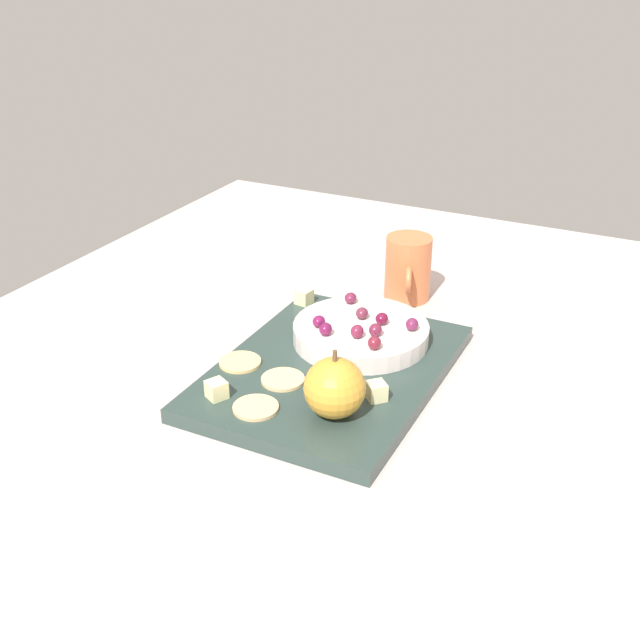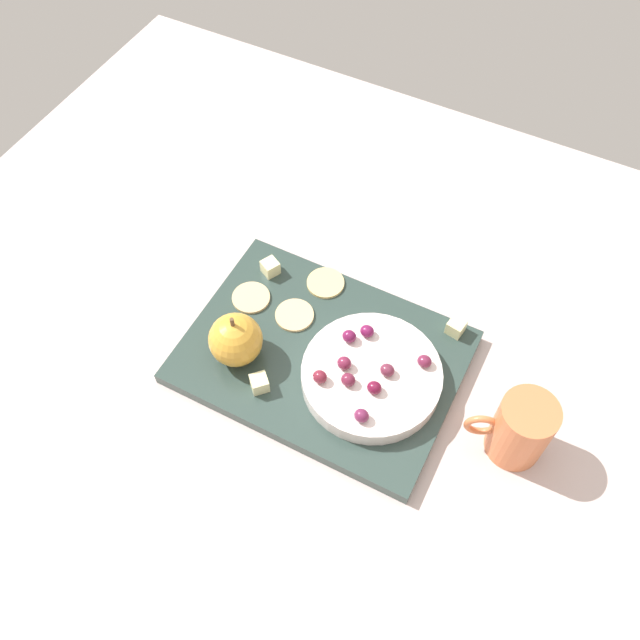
{
  "view_description": "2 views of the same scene",
  "coord_description": "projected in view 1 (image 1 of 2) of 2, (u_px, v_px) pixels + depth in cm",
  "views": [
    {
      "loc": [
        -75.04,
        -36.77,
        53.72
      ],
      "look_at": [
        0.59,
        0.9,
        10.77
      ],
      "focal_mm": 44.08,
      "sensor_mm": 36.0,
      "label": 1
    },
    {
      "loc": [
        18.93,
        -40.85,
        80.23
      ],
      "look_at": [
        -2.27,
        0.2,
        10.64
      ],
      "focal_mm": 38.22,
      "sensor_mm": 36.0,
      "label": 2
    }
  ],
  "objects": [
    {
      "name": "cracker_1",
      "position": [
        283.0,
        379.0,
        0.91
      ],
      "size": [
        5.09,
        5.09,
        0.4
      ],
      "primitive_type": "cylinder",
      "color": "#E4BC83",
      "rests_on": "platter"
    },
    {
      "name": "serving_dish",
      "position": [
        361.0,
        333.0,
        1.0
      ],
      "size": [
        17.22,
        17.22,
        2.33
      ],
      "primitive_type": "cylinder",
      "color": "white",
      "rests_on": "platter"
    },
    {
      "name": "grape_5",
      "position": [
        362.0,
        313.0,
        1.0
      ],
      "size": [
        1.77,
        1.59,
        1.48
      ],
      "primitive_type": "ellipsoid",
      "color": "maroon",
      "rests_on": "serving_dish"
    },
    {
      "name": "apple_whole",
      "position": [
        335.0,
        388.0,
        0.84
      ],
      "size": [
        6.72,
        6.72,
        6.72
      ],
      "primitive_type": "sphere",
      "color": "gold",
      "rests_on": "platter"
    },
    {
      "name": "grape_2",
      "position": [
        357.0,
        331.0,
        0.96
      ],
      "size": [
        1.77,
        1.59,
        1.65
      ],
      "primitive_type": "ellipsoid",
      "color": "maroon",
      "rests_on": "serving_dish"
    },
    {
      "name": "cracker_2",
      "position": [
        256.0,
        408.0,
        0.86
      ],
      "size": [
        5.09,
        5.09,
        0.4
      ],
      "primitive_type": "cylinder",
      "color": "#D7B681",
      "rests_on": "platter"
    },
    {
      "name": "cheese_cube_1",
      "position": [
        304.0,
        297.0,
        1.09
      ],
      "size": [
        2.35,
        2.35,
        2.06
      ],
      "primitive_type": "cube",
      "rotation": [
        0.0,
        0.0,
        1.42
      ],
      "color": "beige",
      "rests_on": "platter"
    },
    {
      "name": "grape_6",
      "position": [
        319.0,
        321.0,
        0.98
      ],
      "size": [
        1.77,
        1.59,
        1.48
      ],
      "primitive_type": "ellipsoid",
      "color": "maroon",
      "rests_on": "serving_dish"
    },
    {
      "name": "apple_stem",
      "position": [
        335.0,
        356.0,
        0.82
      ],
      "size": [
        0.5,
        0.5,
        1.2
      ],
      "primitive_type": "cylinder",
      "color": "brown",
      "rests_on": "apple_whole"
    },
    {
      "name": "grape_1",
      "position": [
        374.0,
        343.0,
        0.93
      ],
      "size": [
        1.77,
        1.59,
        1.64
      ],
      "primitive_type": "ellipsoid",
      "color": "maroon",
      "rests_on": "serving_dish"
    },
    {
      "name": "grape_4",
      "position": [
        326.0,
        329.0,
        0.96
      ],
      "size": [
        1.77,
        1.59,
        1.6
      ],
      "primitive_type": "ellipsoid",
      "color": "maroon",
      "rests_on": "serving_dish"
    },
    {
      "name": "platter",
      "position": [
        331.0,
        371.0,
        0.95
      ],
      "size": [
        34.28,
        25.02,
        1.81
      ],
      "primitive_type": "cube",
      "color": "#2C3D38",
      "rests_on": "table"
    },
    {
      "name": "grape_0",
      "position": [
        412.0,
        324.0,
        0.97
      ],
      "size": [
        1.77,
        1.59,
        1.59
      ],
      "primitive_type": "ellipsoid",
      "color": "#682144",
      "rests_on": "serving_dish"
    },
    {
      "name": "cheese_cube_0",
      "position": [
        376.0,
        391.0,
        0.87
      ],
      "size": [
        2.91,
        2.91,
        2.06
      ],
      "primitive_type": "cube",
      "rotation": [
        0.0,
        0.0,
        0.8
      ],
      "color": "beige",
      "rests_on": "platter"
    },
    {
      "name": "grape_3",
      "position": [
        375.0,
        330.0,
        0.96
      ],
      "size": [
        1.77,
        1.59,
        1.6
      ],
      "primitive_type": "ellipsoid",
      "color": "maroon",
      "rests_on": "serving_dish"
    },
    {
      "name": "grape_7",
      "position": [
        351.0,
        298.0,
        1.04
      ],
      "size": [
        1.77,
        1.59,
        1.45
      ],
      "primitive_type": "ellipsoid",
      "color": "maroon",
      "rests_on": "serving_dish"
    },
    {
      "name": "grape_8",
      "position": [
        382.0,
        319.0,
        0.99
      ],
      "size": [
        1.77,
        1.59,
        1.54
      ],
      "primitive_type": "ellipsoid",
      "color": "maroon",
      "rests_on": "serving_dish"
    },
    {
      "name": "table",
      "position": [
        324.0,
        385.0,
        0.98
      ],
      "size": [
        127.77,
        104.37,
        4.17
      ],
      "primitive_type": "cube",
      "color": "#C1ADA9",
      "rests_on": "ground"
    },
    {
      "name": "cup",
      "position": [
        408.0,
        269.0,
        1.14
      ],
      "size": [
        9.55,
        6.64,
        9.46
      ],
      "color": "#D77041",
      "rests_on": "table"
    },
    {
      "name": "cheese_cube_2",
      "position": [
        217.0,
        390.0,
        0.88
      ],
      "size": [
        2.77,
        2.77,
        2.06
      ],
      "primitive_type": "cube",
      "rotation": [
        0.0,
        0.0,
        1.09
      ],
      "color": "beige",
      "rests_on": "platter"
    },
    {
      "name": "cracker_0",
      "position": [
        240.0,
        362.0,
        0.95
      ],
      "size": [
        5.09,
        5.09,
        0.4
      ],
      "primitive_type": "cylinder",
      "color": "#E4C27B",
      "rests_on": "platter"
    }
  ]
}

